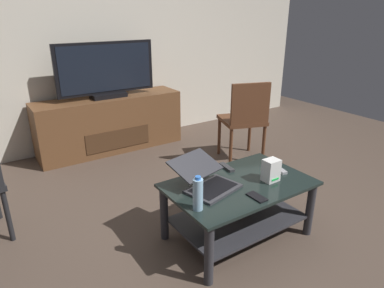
% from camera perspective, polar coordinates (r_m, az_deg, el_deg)
% --- Properties ---
extents(ground_plane, '(7.68, 7.68, 0.00)m').
position_cam_1_polar(ground_plane, '(2.62, 5.85, -16.06)').
color(ground_plane, '#4C3D33').
extents(back_wall, '(6.40, 0.12, 2.80)m').
position_cam_1_polar(back_wall, '(4.34, -16.13, 18.09)').
color(back_wall, beige).
rests_on(back_wall, ground).
extents(coffee_table, '(1.02, 0.65, 0.44)m').
position_cam_1_polar(coffee_table, '(2.53, 7.71, -9.28)').
color(coffee_table, black).
rests_on(coffee_table, ground).
extents(media_cabinet, '(1.70, 0.45, 0.65)m').
position_cam_1_polar(media_cabinet, '(4.22, -13.39, 3.33)').
color(media_cabinet, brown).
rests_on(media_cabinet, ground).
extents(television, '(1.13, 0.20, 0.62)m').
position_cam_1_polar(television, '(4.06, -14.04, 11.64)').
color(television, black).
rests_on(television, media_cabinet).
extents(dining_chair, '(0.56, 0.56, 0.90)m').
position_cam_1_polar(dining_chair, '(3.74, 8.79, 4.44)').
color(dining_chair, '#59331E').
rests_on(dining_chair, ground).
extents(laptop, '(0.43, 0.48, 0.18)m').
position_cam_1_polar(laptop, '(2.37, 2.31, -5.83)').
color(laptop, '#333338').
rests_on(laptop, coffee_table).
extents(router_box, '(0.11, 0.09, 0.16)m').
position_cam_1_polar(router_box, '(2.51, 13.00, -4.27)').
color(router_box, white).
rests_on(router_box, coffee_table).
extents(water_bottle_near, '(0.06, 0.06, 0.22)m').
position_cam_1_polar(water_bottle_near, '(2.09, 0.98, -8.31)').
color(water_bottle_near, '#99C6E5').
rests_on(water_bottle_near, coffee_table).
extents(cell_phone, '(0.07, 0.14, 0.01)m').
position_cam_1_polar(cell_phone, '(2.30, 10.72, -8.64)').
color(cell_phone, black).
rests_on(cell_phone, coffee_table).
extents(tv_remote, '(0.06, 0.16, 0.02)m').
position_cam_1_polar(tv_remote, '(2.67, 5.78, -3.86)').
color(tv_remote, '#2D2D30').
rests_on(tv_remote, coffee_table).
extents(soundbar_remote, '(0.08, 0.17, 0.02)m').
position_cam_1_polar(soundbar_remote, '(2.71, 14.24, -4.06)').
color(soundbar_remote, '#99999E').
rests_on(soundbar_remote, coffee_table).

